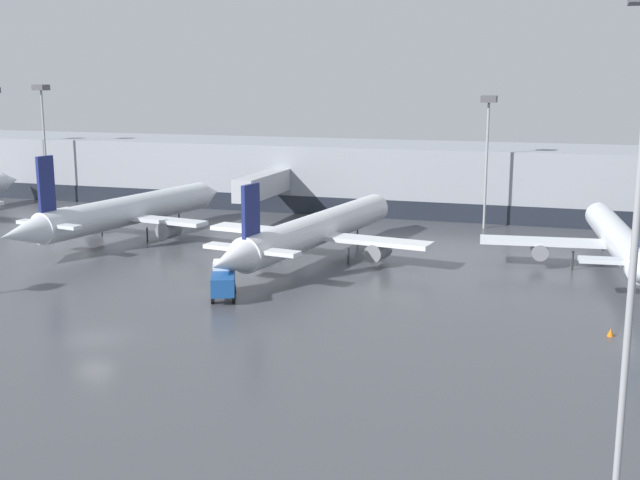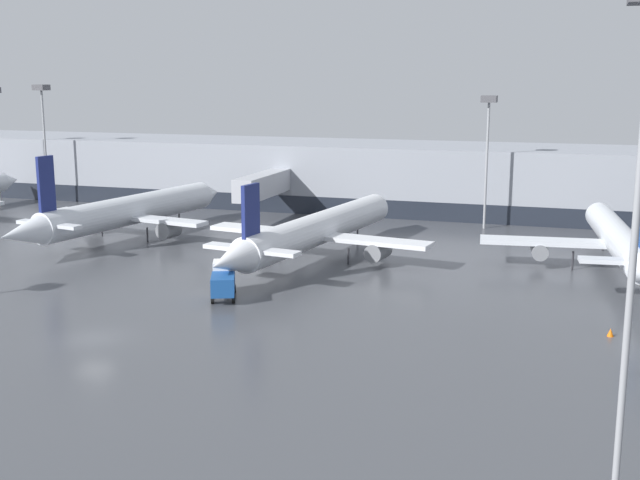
% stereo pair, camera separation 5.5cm
% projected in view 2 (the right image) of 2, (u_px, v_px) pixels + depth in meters
% --- Properties ---
extents(ground_plane, '(320.00, 320.00, 0.00)m').
position_uv_depth(ground_plane, '(94.00, 338.00, 56.04)').
color(ground_plane, '#424449').
extents(terminal_building, '(160.00, 29.45, 9.00)m').
position_uv_depth(terminal_building, '(342.00, 175.00, 112.91)').
color(terminal_building, gray).
rests_on(terminal_building, ground_plane).
extents(parked_jet_0, '(23.97, 37.11, 9.04)m').
position_uv_depth(parked_jet_0, '(317.00, 230.00, 80.12)').
color(parked_jet_0, silver).
rests_on(parked_jet_0, ground_plane).
extents(parked_jet_1, '(25.63, 33.04, 9.14)m').
position_uv_depth(parked_jet_1, '(619.00, 240.00, 75.13)').
color(parked_jet_1, silver).
rests_on(parked_jet_1, ground_plane).
extents(parked_jet_3, '(20.90, 35.44, 10.33)m').
position_uv_depth(parked_jet_3, '(127.00, 211.00, 90.64)').
color(parked_jet_3, silver).
rests_on(parked_jet_3, ground_plane).
extents(service_truck_2, '(3.62, 5.36, 2.82)m').
position_uv_depth(service_truck_2, '(223.00, 280.00, 66.07)').
color(service_truck_2, '#19478C').
rests_on(service_truck_2, ground_plane).
extents(traffic_cone_3, '(0.47, 0.47, 0.58)m').
position_uv_depth(traffic_cone_3, '(610.00, 332.00, 56.45)').
color(traffic_cone_3, orange).
rests_on(traffic_cone_3, ground_plane).
extents(apron_light_mast_4, '(1.80, 1.80, 16.97)m').
position_uv_depth(apron_light_mast_4, '(43.00, 109.00, 113.07)').
color(apron_light_mast_4, gray).
rests_on(apron_light_mast_4, ground_plane).
extents(apron_light_mast_7, '(1.80, 1.80, 15.86)m').
position_uv_depth(apron_light_mast_7, '(488.00, 122.00, 94.51)').
color(apron_light_mast_7, gray).
rests_on(apron_light_mast_7, ground_plane).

